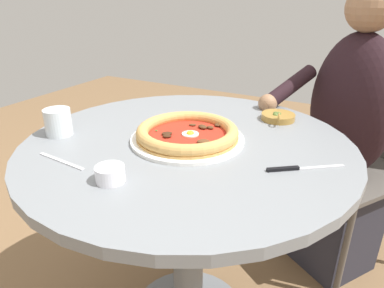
{
  "coord_description": "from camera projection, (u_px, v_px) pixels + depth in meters",
  "views": [
    {
      "loc": [
        0.45,
        -0.81,
        1.14
      ],
      "look_at": [
        0.0,
        0.02,
        0.72
      ],
      "focal_mm": 32.17,
      "sensor_mm": 36.0,
      "label": 1
    }
  ],
  "objects": [
    {
      "name": "diner_person",
      "position": [
        341.0,
        157.0,
        1.4
      ],
      "size": [
        0.53,
        0.44,
        1.17
      ],
      "color": "#282833",
      "rests_on": "ground"
    },
    {
      "name": "dining_table",
      "position": [
        188.0,
        186.0,
        1.07
      ],
      "size": [
        0.96,
        0.96,
        0.74
      ],
      "color": "gray",
      "rests_on": "ground"
    },
    {
      "name": "pizza_on_plate",
      "position": [
        186.0,
        133.0,
        1.0
      ],
      "size": [
        0.33,
        0.33,
        0.05
      ],
      "color": "white",
      "rests_on": "dining_table"
    },
    {
      "name": "ramekin_capers",
      "position": [
        110.0,
        173.0,
        0.78
      ],
      "size": [
        0.07,
        0.07,
        0.04
      ],
      "color": "white",
      "rests_on": "dining_table"
    },
    {
      "name": "fork_utensil",
      "position": [
        61.0,
        161.0,
        0.88
      ],
      "size": [
        0.17,
        0.02,
        0.0
      ],
      "color": "#BCBCC1",
      "rests_on": "dining_table"
    },
    {
      "name": "olive_pan",
      "position": [
        278.0,
        117.0,
        1.16
      ],
      "size": [
        0.11,
        0.14,
        0.05
      ],
      "color": "olive",
      "rests_on": "dining_table"
    },
    {
      "name": "cafe_chair_diner",
      "position": [
        366.0,
        146.0,
        1.46
      ],
      "size": [
        0.6,
        0.6,
        0.89
      ],
      "color": "#504A45",
      "rests_on": "ground"
    },
    {
      "name": "steak_knife",
      "position": [
        294.0,
        168.0,
        0.84
      ],
      "size": [
        0.17,
        0.13,
        0.01
      ],
      "color": "silver",
      "rests_on": "dining_table"
    },
    {
      "name": "water_glass",
      "position": [
        58.0,
        124.0,
        1.03
      ],
      "size": [
        0.08,
        0.08,
        0.08
      ],
      "color": "silver",
      "rests_on": "dining_table"
    }
  ]
}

